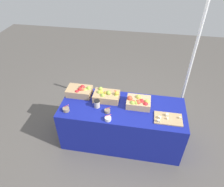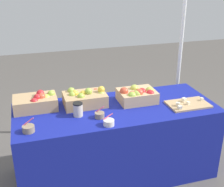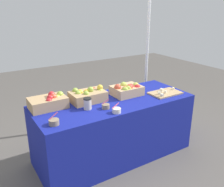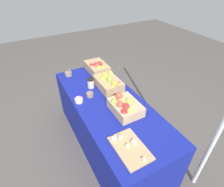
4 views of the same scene
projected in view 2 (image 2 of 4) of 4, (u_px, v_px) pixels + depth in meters
The scene contains 11 objects.
ground_plane at pixel (116, 172), 3.10m from camera, with size 10.00×10.00×0.00m, color #56514C.
table at pixel (116, 141), 2.95m from camera, with size 1.90×0.76×0.74m, color navy.
apple_crate_left at pixel (36, 102), 2.76m from camera, with size 0.39×0.26×0.18m.
apple_crate_middle at pixel (85, 98), 2.83m from camera, with size 0.40×0.26×0.18m.
apple_crate_right at pixel (137, 95), 2.90m from camera, with size 0.36×0.27×0.16m.
cutting_board_front at pixel (188, 104), 2.85m from camera, with size 0.39×0.25×0.06m.
sample_bowl_near at pixel (109, 122), 2.48m from camera, with size 0.09×0.09×0.10m.
sample_bowl_mid at pixel (100, 115), 2.61m from camera, with size 0.09×0.09×0.11m.
sample_bowl_far at pixel (28, 129), 2.38m from camera, with size 0.10×0.10×0.12m.
coffee_cup at pixel (78, 109), 2.63m from camera, with size 0.09×0.09×0.13m.
tent_pole at pixel (181, 44), 3.43m from camera, with size 0.04×0.04×2.29m, color white.
Camera 2 is at (-0.77, -2.41, 1.96)m, focal length 47.80 mm.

